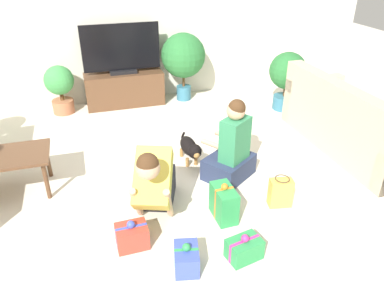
{
  "coord_description": "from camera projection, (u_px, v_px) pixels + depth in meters",
  "views": [
    {
      "loc": [
        -0.68,
        -3.31,
        2.3
      ],
      "look_at": [
        0.32,
        -0.04,
        0.45
      ],
      "focal_mm": 35.0,
      "sensor_mm": 36.0,
      "label": 1
    }
  ],
  "objects": [
    {
      "name": "sofa_right",
      "position": [
        351.0,
        125.0,
        4.61
      ],
      "size": [
        0.85,
        2.02,
        0.87
      ],
      "rotation": [
        0.0,
        0.0,
        1.57
      ],
      "color": "#C6B293",
      "rests_on": "ground_plane"
    },
    {
      "name": "gift_box_c",
      "position": [
        186.0,
        258.0,
        2.95
      ],
      "size": [
        0.24,
        0.3,
        0.25
      ],
      "rotation": [
        0.0,
        0.0,
        -0.22
      ],
      "color": "#3D51BC",
      "rests_on": "ground_plane"
    },
    {
      "name": "potted_plant_corner_right",
      "position": [
        287.0,
        75.0,
        5.61
      ],
      "size": [
        0.55,
        0.55,
        0.89
      ],
      "color": "#336B84",
      "rests_on": "ground_plane"
    },
    {
      "name": "gift_box_b",
      "position": [
        132.0,
        236.0,
        3.17
      ],
      "size": [
        0.27,
        0.21,
        0.27
      ],
      "rotation": [
        0.0,
        0.0,
        0.02
      ],
      "color": "red",
      "rests_on": "ground_plane"
    },
    {
      "name": "gift_box_d",
      "position": [
        244.0,
        249.0,
        3.05
      ],
      "size": [
        0.31,
        0.24,
        0.24
      ],
      "rotation": [
        0.0,
        0.0,
        0.2
      ],
      "color": "#2D934C",
      "rests_on": "ground_plane"
    },
    {
      "name": "tv_console",
      "position": [
        125.0,
        89.0,
        5.89
      ],
      "size": [
        1.2,
        0.41,
        0.52
      ],
      "color": "brown",
      "rests_on": "ground_plane"
    },
    {
      "name": "potted_plant_back_right",
      "position": [
        183.0,
        57.0,
        5.88
      ],
      "size": [
        0.7,
        0.7,
        1.08
      ],
      "color": "#336B84",
      "rests_on": "ground_plane"
    },
    {
      "name": "person_sitting",
      "position": [
        231.0,
        150.0,
        4.0
      ],
      "size": [
        0.66,
        0.63,
        0.92
      ],
      "rotation": [
        0.0,
        0.0,
        3.74
      ],
      "color": "#283351",
      "rests_on": "ground_plane"
    },
    {
      "name": "gift_box_a",
      "position": [
        224.0,
        203.0,
        3.48
      ],
      "size": [
        0.18,
        0.32,
        0.38
      ],
      "rotation": [
        0.0,
        0.0,
        0.02
      ],
      "color": "#2D934C",
      "rests_on": "ground_plane"
    },
    {
      "name": "tv",
      "position": [
        121.0,
        51.0,
        5.61
      ],
      "size": [
        1.16,
        0.2,
        0.74
      ],
      "color": "black",
      "rests_on": "tv_console"
    },
    {
      "name": "potted_plant_back_left",
      "position": [
        60.0,
        86.0,
        5.53
      ],
      "size": [
        0.43,
        0.43,
        0.73
      ],
      "color": "#A36042",
      "rests_on": "ground_plane"
    },
    {
      "name": "ground_plane",
      "position": [
        163.0,
        183.0,
        4.05
      ],
      "size": [
        16.0,
        16.0,
        0.0
      ],
      "primitive_type": "plane",
      "color": "beige"
    },
    {
      "name": "gift_bag_a",
      "position": [
        280.0,
        192.0,
        3.64
      ],
      "size": [
        0.24,
        0.17,
        0.31
      ],
      "rotation": [
        0.0,
        0.0,
        -0.19
      ],
      "color": "#E5B74C",
      "rests_on": "ground_plane"
    },
    {
      "name": "coffee_table",
      "position": [
        0.0,
        161.0,
        3.71
      ],
      "size": [
        0.94,
        0.54,
        0.44
      ],
      "color": "brown",
      "rests_on": "ground_plane"
    },
    {
      "name": "person_kneeling",
      "position": [
        155.0,
        181.0,
        3.44
      ],
      "size": [
        0.57,
        0.85,
        0.82
      ],
      "rotation": [
        0.0,
        0.0,
        -0.35
      ],
      "color": "#23232D",
      "rests_on": "ground_plane"
    },
    {
      "name": "dog",
      "position": [
        190.0,
        148.0,
        4.33
      ],
      "size": [
        0.18,
        0.6,
        0.32
      ],
      "rotation": [
        0.0,
        0.0,
        0.03
      ],
      "color": "black",
      "rests_on": "ground_plane"
    },
    {
      "name": "wall_back",
      "position": [
        120.0,
        17.0,
        5.65
      ],
      "size": [
        8.4,
        0.06,
        2.6
      ],
      "color": "beige",
      "rests_on": "ground_plane"
    }
  ]
}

